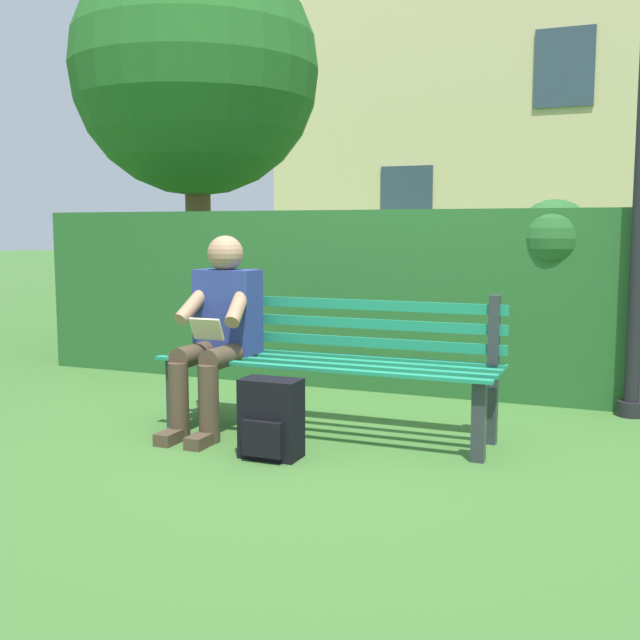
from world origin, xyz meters
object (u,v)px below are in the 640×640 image
park_bench (331,358)px  backpack (271,419)px  person_seated (218,327)px  tree (190,79)px

park_bench → backpack: park_bench is taller
person_seated → backpack: size_ratio=2.76×
park_bench → person_seated: bearing=15.4°
park_bench → backpack: 0.67m
park_bench → person_seated: 0.71m
tree → backpack: bearing=126.1°
park_bench → tree: tree is taller
person_seated → backpack: bearing=142.3°
park_bench → tree: size_ratio=0.48×
person_seated → backpack: 0.82m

